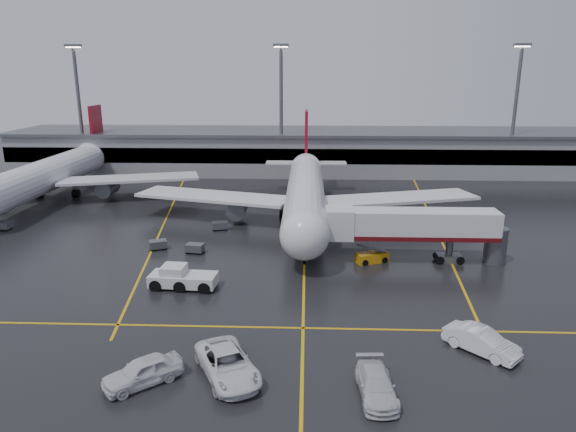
{
  "coord_description": "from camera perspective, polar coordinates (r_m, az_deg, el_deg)",
  "views": [
    {
      "loc": [
        0.21,
        -60.6,
        20.48
      ],
      "look_at": [
        -2.0,
        -2.0,
        4.0
      ],
      "focal_mm": 32.25,
      "sensor_mm": 36.0,
      "label": 1
    }
  ],
  "objects": [
    {
      "name": "apron_line_right",
      "position": [
        75.63,
        15.68,
        -0.61
      ],
      "size": [
        7.57,
        69.64,
        0.02
      ],
      "primitive_type": "cube",
      "rotation": [
        0.0,
        0.0,
        -0.1
      ],
      "color": "gold",
      "rests_on": "ground"
    },
    {
      "name": "apron_line_left",
      "position": [
        76.24,
        -13.3,
        -0.31
      ],
      "size": [
        9.99,
        69.35,
        0.02
      ],
      "primitive_type": "cube",
      "rotation": [
        0.0,
        0.0,
        0.14
      ],
      "color": "gold",
      "rests_on": "ground"
    },
    {
      "name": "light_mast_left",
      "position": [
        112.28,
        -22.05,
        11.52
      ],
      "size": [
        3.0,
        1.2,
        25.45
      ],
      "color": "#595B60",
      "rests_on": "ground"
    },
    {
      "name": "apron_line_centre",
      "position": [
        63.96,
        1.86,
        -2.98
      ],
      "size": [
        0.25,
        90.0,
        0.02
      ],
      "primitive_type": "cube",
      "color": "gold",
      "rests_on": "ground"
    },
    {
      "name": "apron_line_stop",
      "position": [
        43.69,
        1.67,
        -12.25
      ],
      "size": [
        60.0,
        0.25,
        0.02
      ],
      "primitive_type": "cube",
      "color": "gold",
      "rests_on": "ground"
    },
    {
      "name": "ground",
      "position": [
        63.97,
        1.86,
        -2.98
      ],
      "size": [
        220.0,
        220.0,
        0.0
      ],
      "primitive_type": "plane",
      "color": "black",
      "rests_on": "ground"
    },
    {
      "name": "jet_bridge",
      "position": [
        58.23,
        13.62,
        -1.27
      ],
      "size": [
        19.9,
        3.4,
        6.05
      ],
      "color": "silver",
      "rests_on": "ground"
    },
    {
      "name": "service_van_a",
      "position": [
        37.37,
        -6.68,
        -15.91
      ],
      "size": [
        5.94,
        7.6,
        1.92
      ],
      "primitive_type": "imported",
      "rotation": [
        0.0,
        0.0,
        0.46
      ],
      "color": "white",
      "rests_on": "ground"
    },
    {
      "name": "pushback_tractor",
      "position": [
        51.96,
        -11.66,
        -6.76
      ],
      "size": [
        6.67,
        3.26,
        2.32
      ],
      "color": "silver",
      "rests_on": "ground"
    },
    {
      "name": "baggage_cart_a",
      "position": [
        61.25,
        -10.23,
        -3.48
      ],
      "size": [
        2.18,
        1.59,
        1.12
      ],
      "color": "#595B60",
      "rests_on": "ground"
    },
    {
      "name": "terminal",
      "position": [
        109.73,
        2.04,
        7.22
      ],
      "size": [
        122.0,
        19.0,
        8.6
      ],
      "color": "gray",
      "rests_on": "ground"
    },
    {
      "name": "baggage_cart_c",
      "position": [
        69.58,
        -7.5,
        -1.02
      ],
      "size": [
        2.27,
        1.78,
        1.12
      ],
      "color": "#595B60",
      "rests_on": "ground"
    },
    {
      "name": "light_mast_right",
      "position": [
        110.21,
        23.81,
        11.27
      ],
      "size": [
        3.0,
        1.2,
        25.45
      ],
      "color": "#595B60",
      "rests_on": "ground"
    },
    {
      "name": "belt_loader",
      "position": [
        58.27,
        9.23,
        -4.51
      ],
      "size": [
        3.88,
        2.73,
        2.27
      ],
      "color": "#C9830F",
      "rests_on": "ground"
    },
    {
      "name": "service_van_c",
      "position": [
        42.48,
        20.55,
        -12.78
      ],
      "size": [
        5.37,
        5.42,
        1.86
      ],
      "primitive_type": "imported",
      "rotation": [
        0.0,
        0.0,
        0.78
      ],
      "color": "white",
      "rests_on": "ground"
    },
    {
      "name": "service_van_d",
      "position": [
        37.74,
        -15.73,
        -16.16
      ],
      "size": [
        5.6,
        5.09,
        1.85
      ],
      "primitive_type": "imported",
      "rotation": [
        0.0,
        0.0,
        -0.9
      ],
      "color": "silver",
      "rests_on": "ground"
    },
    {
      "name": "baggage_cart_b",
      "position": [
        63.41,
        -14.14,
        -3.04
      ],
      "size": [
        2.35,
        1.97,
        1.12
      ],
      "color": "#595B60",
      "rests_on": "ground"
    },
    {
      "name": "second_airliner",
      "position": [
        93.91,
        -24.66,
        4.28
      ],
      "size": [
        48.8,
        45.6,
        14.1
      ],
      "color": "silver",
      "rests_on": "ground"
    },
    {
      "name": "main_airliner",
      "position": [
        72.16,
        1.94,
        2.66
      ],
      "size": [
        48.8,
        45.6,
        14.1
      ],
      "color": "silver",
      "rests_on": "ground"
    },
    {
      "name": "service_van_b",
      "position": [
        35.82,
        9.71,
        -17.87
      ],
      "size": [
        2.57,
        5.65,
        1.6
      ],
      "primitive_type": "imported",
      "rotation": [
        0.0,
        0.0,
        0.06
      ],
      "color": "silver",
      "rests_on": "ground"
    },
    {
      "name": "light_mast_mid",
      "position": [
        102.91,
        -0.76,
        12.35
      ],
      "size": [
        3.0,
        1.2,
        25.45
      ],
      "color": "#595B60",
      "rests_on": "ground"
    },
    {
      "name": "baggage_cart_e",
      "position": [
        78.87,
        -28.95,
        -0.89
      ],
      "size": [
        2.03,
        1.34,
        1.12
      ],
      "color": "#595B60",
      "rests_on": "ground"
    }
  ]
}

